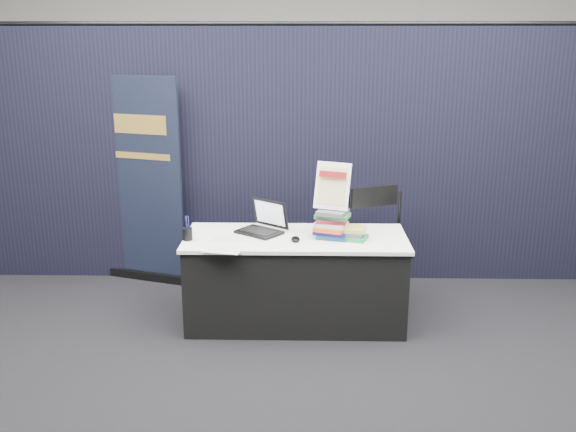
{
  "coord_description": "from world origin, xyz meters",
  "views": [
    {
      "loc": [
        0.04,
        -4.4,
        2.34
      ],
      "look_at": [
        -0.06,
        0.55,
        0.92
      ],
      "focal_mm": 40.0,
      "sensor_mm": 36.0,
      "label": 1
    }
  ],
  "objects_px": {
    "display_table": "(296,279)",
    "laptop": "(259,225)",
    "info_sign": "(332,187)",
    "stacking_chair": "(375,244)",
    "book_stack_tall": "(332,224)",
    "book_stack_short": "(351,233)",
    "pullup_banner": "(145,193)"
  },
  "relations": [
    {
      "from": "display_table",
      "to": "stacking_chair",
      "type": "height_order",
      "value": "stacking_chair"
    },
    {
      "from": "stacking_chair",
      "to": "book_stack_tall",
      "type": "bearing_deg",
      "value": -160.8
    },
    {
      "from": "book_stack_short",
      "to": "stacking_chair",
      "type": "height_order",
      "value": "stacking_chair"
    },
    {
      "from": "info_sign",
      "to": "pullup_banner",
      "type": "distance_m",
      "value": 2.0
    },
    {
      "from": "display_table",
      "to": "laptop",
      "type": "height_order",
      "value": "laptop"
    },
    {
      "from": "laptop",
      "to": "book_stack_short",
      "type": "bearing_deg",
      "value": 23.73
    },
    {
      "from": "display_table",
      "to": "laptop",
      "type": "bearing_deg",
      "value": 158.27
    },
    {
      "from": "pullup_banner",
      "to": "display_table",
      "type": "bearing_deg",
      "value": -15.41
    },
    {
      "from": "info_sign",
      "to": "book_stack_tall",
      "type": "bearing_deg",
      "value": -69.06
    },
    {
      "from": "stacking_chair",
      "to": "display_table",
      "type": "bearing_deg",
      "value": -177.14
    },
    {
      "from": "book_stack_tall",
      "to": "pullup_banner",
      "type": "xyz_separation_m",
      "value": [
        -1.74,
        0.97,
        0.01
      ]
    },
    {
      "from": "pullup_banner",
      "to": "stacking_chair",
      "type": "height_order",
      "value": "pullup_banner"
    },
    {
      "from": "laptop",
      "to": "info_sign",
      "type": "distance_m",
      "value": 0.7
    },
    {
      "from": "book_stack_tall",
      "to": "pullup_banner",
      "type": "bearing_deg",
      "value": 150.91
    },
    {
      "from": "display_table",
      "to": "pullup_banner",
      "type": "xyz_separation_m",
      "value": [
        -1.45,
        0.94,
        0.5
      ]
    },
    {
      "from": "stacking_chair",
      "to": "pullup_banner",
      "type": "bearing_deg",
      "value": 140.77
    },
    {
      "from": "book_stack_short",
      "to": "info_sign",
      "type": "bearing_deg",
      "value": 160.12
    },
    {
      "from": "book_stack_tall",
      "to": "display_table",
      "type": "bearing_deg",
      "value": 174.95
    },
    {
      "from": "laptop",
      "to": "info_sign",
      "type": "xyz_separation_m",
      "value": [
        0.59,
        -0.12,
        0.35
      ]
    },
    {
      "from": "display_table",
      "to": "info_sign",
      "type": "distance_m",
      "value": 0.84
    },
    {
      "from": "display_table",
      "to": "stacking_chair",
      "type": "xyz_separation_m",
      "value": [
        0.69,
        0.34,
        0.2
      ]
    },
    {
      "from": "book_stack_short",
      "to": "pullup_banner",
      "type": "xyz_separation_m",
      "value": [
        -1.89,
        0.99,
        0.07
      ]
    },
    {
      "from": "display_table",
      "to": "pullup_banner",
      "type": "bearing_deg",
      "value": 146.97
    },
    {
      "from": "book_stack_short",
      "to": "info_sign",
      "type": "distance_m",
      "value": 0.4
    },
    {
      "from": "book_stack_tall",
      "to": "book_stack_short",
      "type": "relative_size",
      "value": 1.05
    },
    {
      "from": "book_stack_tall",
      "to": "book_stack_short",
      "type": "bearing_deg",
      "value": -9.18
    },
    {
      "from": "pullup_banner",
      "to": "stacking_chair",
      "type": "xyz_separation_m",
      "value": [
        2.14,
        -0.6,
        -0.29
      ]
    },
    {
      "from": "laptop",
      "to": "book_stack_tall",
      "type": "relative_size",
      "value": 1.58
    },
    {
      "from": "laptop",
      "to": "pullup_banner",
      "type": "height_order",
      "value": "pullup_banner"
    },
    {
      "from": "info_sign",
      "to": "stacking_chair",
      "type": "distance_m",
      "value": 0.78
    },
    {
      "from": "display_table",
      "to": "book_stack_short",
      "type": "relative_size",
      "value": 6.63
    },
    {
      "from": "info_sign",
      "to": "pullup_banner",
      "type": "height_order",
      "value": "pullup_banner"
    }
  ]
}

